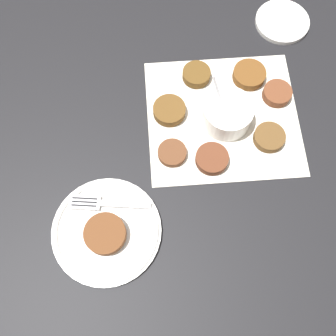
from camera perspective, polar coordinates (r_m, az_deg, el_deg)
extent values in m
plane|color=black|center=(0.86, 7.14, 6.80)|extent=(4.00, 4.00, 0.00)
cube|color=silver|center=(0.86, 7.94, 7.36)|extent=(0.34, 0.31, 0.00)
cylinder|color=white|center=(0.83, 8.59, 7.85)|extent=(0.10, 0.10, 0.05)
cylinder|color=gold|center=(0.84, 8.50, 7.53)|extent=(0.09, 0.09, 0.03)
cone|color=white|center=(0.81, 5.31, 8.46)|extent=(0.02, 0.02, 0.02)
cylinder|color=silver|center=(0.82, 7.63, 10.17)|extent=(0.04, 0.05, 0.09)
cylinder|color=brown|center=(0.90, 15.54, 10.40)|extent=(0.06, 0.06, 0.02)
cylinder|color=brown|center=(0.85, 14.47, 4.34)|extent=(0.07, 0.07, 0.02)
cylinder|color=brown|center=(0.81, 0.61, 2.21)|extent=(0.06, 0.06, 0.01)
cylinder|color=brown|center=(0.85, 0.20, 8.36)|extent=(0.07, 0.07, 0.02)
cylinder|color=brown|center=(0.80, 6.39, 1.35)|extent=(0.07, 0.07, 0.02)
cylinder|color=brown|center=(0.91, 11.69, 13.12)|extent=(0.07, 0.07, 0.02)
cylinder|color=brown|center=(0.90, 4.15, 13.38)|extent=(0.06, 0.06, 0.02)
cylinder|color=white|center=(0.77, -8.88, -9.03)|extent=(0.21, 0.21, 0.01)
torus|color=white|center=(0.77, -8.96, -8.92)|extent=(0.20, 0.20, 0.01)
cylinder|color=brown|center=(0.75, -9.11, -9.41)|extent=(0.08, 0.08, 0.02)
cube|color=silver|center=(0.77, -6.17, -5.27)|extent=(0.10, 0.02, 0.00)
cube|color=silver|center=(0.78, -12.02, -4.88)|extent=(0.06, 0.03, 0.00)
cube|color=black|center=(0.78, -11.99, -4.33)|extent=(0.05, 0.01, 0.00)
cube|color=black|center=(0.78, -12.05, -4.84)|extent=(0.05, 0.01, 0.00)
cube|color=black|center=(0.78, -12.12, -5.35)|extent=(0.05, 0.01, 0.00)
cylinder|color=white|center=(1.03, 16.24, 19.71)|extent=(0.13, 0.13, 0.01)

